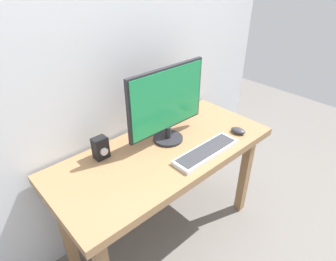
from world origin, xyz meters
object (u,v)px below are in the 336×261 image
(desk, at_px, (165,162))
(mouse, at_px, (238,131))
(keyboard_primary, at_px, (206,152))
(monitor, at_px, (167,103))
(audio_controller, at_px, (101,148))

(desk, relative_size, mouse, 14.20)
(keyboard_primary, relative_size, mouse, 4.59)
(desk, bearing_deg, keyboard_primary, -51.82)
(keyboard_primary, xyz_separation_m, mouse, (0.32, 0.01, 0.00))
(desk, height_order, mouse, mouse)
(monitor, height_order, mouse, monitor)
(monitor, bearing_deg, keyboard_primary, -76.87)
(desk, relative_size, audio_controller, 10.83)
(mouse, xyz_separation_m, audio_controller, (-0.78, 0.37, 0.05))
(desk, distance_m, keyboard_primary, 0.26)
(audio_controller, bearing_deg, monitor, -15.43)
(keyboard_primary, bearing_deg, monitor, 103.13)
(monitor, xyz_separation_m, keyboard_primary, (0.06, -0.27, -0.23))
(mouse, bearing_deg, audio_controller, 148.10)
(desk, relative_size, monitor, 2.49)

